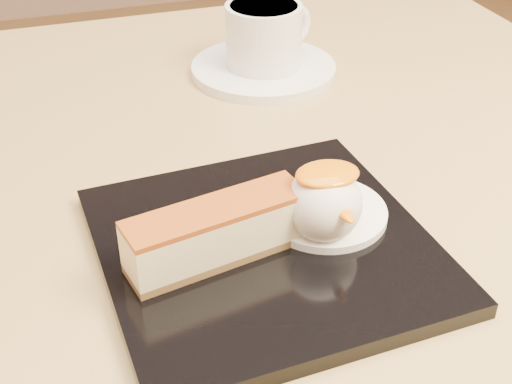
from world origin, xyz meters
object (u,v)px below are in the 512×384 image
object	(u,v)px
coffee_cup	(265,34)
ice_cream_scoop	(324,204)
saucer	(263,69)
cheesecake	(217,232)
table	(260,315)
dessert_plate	(265,248)

from	to	relation	value
coffee_cup	ice_cream_scoop	bearing A→B (deg)	-124.07
saucer	coffee_cup	size ratio (longest dim) A/B	1.49
ice_cream_scoop	coffee_cup	distance (m)	0.30
cheesecake	coffee_cup	distance (m)	0.32
ice_cream_scoop	saucer	bearing A→B (deg)	79.02
table	coffee_cup	xyz separation A→B (m)	(0.07, 0.19, 0.20)
table	coffee_cup	size ratio (longest dim) A/B	7.93
table	cheesecake	xyz separation A→B (m)	(-0.07, -0.10, 0.19)
cheesecake	saucer	size ratio (longest dim) A/B	0.85
saucer	cheesecake	bearing A→B (deg)	-114.34
table	ice_cream_scoop	size ratio (longest dim) A/B	15.24
table	coffee_cup	bearing A→B (deg)	70.16
ice_cream_scoop	coffee_cup	bearing A→B (deg)	78.70
table	cheesecake	bearing A→B (deg)	-122.33
dessert_plate	cheesecake	world-z (taller)	cheesecake
ice_cream_scoop	saucer	xyz separation A→B (m)	(0.06, 0.29, -0.03)
table	saucer	world-z (taller)	saucer
table	cheesecake	size ratio (longest dim) A/B	6.31
cheesecake	coffee_cup	size ratio (longest dim) A/B	1.26
cheesecake	ice_cream_scoop	world-z (taller)	ice_cream_scoop
saucer	ice_cream_scoop	bearing A→B (deg)	-100.98
dessert_plate	coffee_cup	world-z (taller)	coffee_cup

